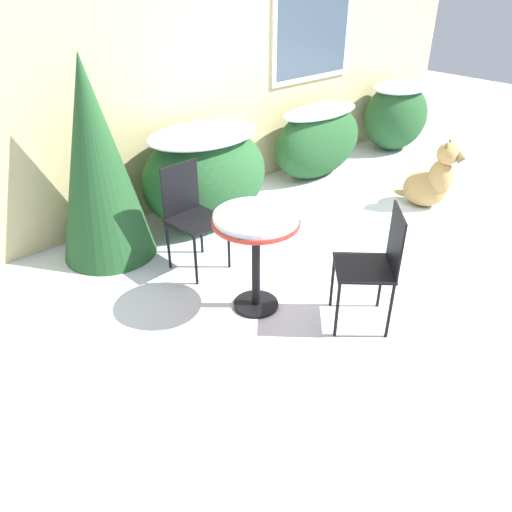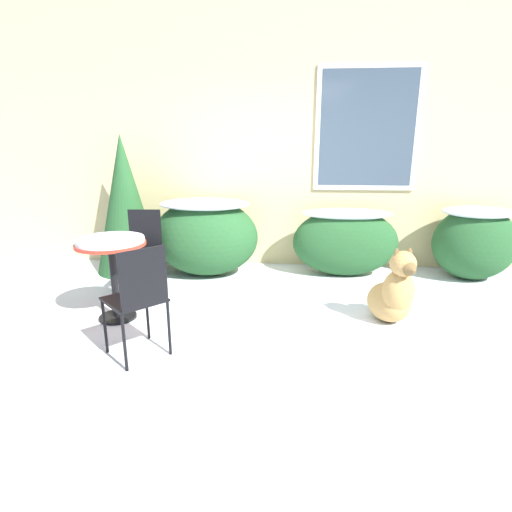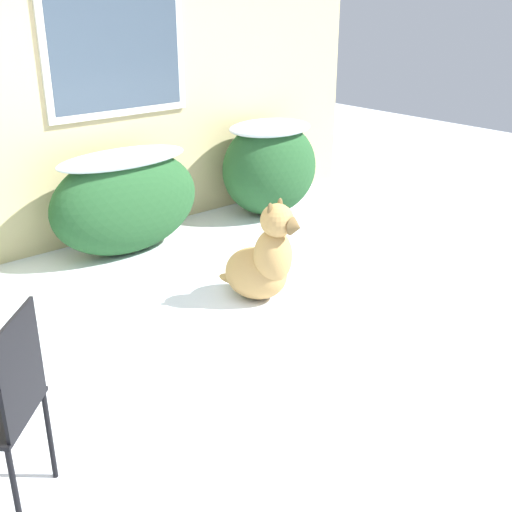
{
  "view_description": "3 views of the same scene",
  "coord_description": "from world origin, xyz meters",
  "px_view_note": "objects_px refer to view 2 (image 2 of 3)",
  "views": [
    {
      "loc": [
        -3.43,
        -2.16,
        2.38
      ],
      "look_at": [
        -1.32,
        0.21,
        0.46
      ],
      "focal_mm": 35.0,
      "sensor_mm": 36.0,
      "label": 1
    },
    {
      "loc": [
        0.31,
        -3.26,
        1.64
      ],
      "look_at": [
        0.0,
        0.6,
        0.55
      ],
      "focal_mm": 28.0,
      "sensor_mm": 36.0,
      "label": 2
    },
    {
      "loc": [
        -1.42,
        -2.78,
        2.06
      ],
      "look_at": [
        1.29,
        0.38,
        0.32
      ],
      "focal_mm": 45.0,
      "sensor_mm": 36.0,
      "label": 3
    }
  ],
  "objects_px": {
    "patio_chair_near_table": "(143,246)",
    "dog": "(393,295)",
    "patio_table": "(112,253)",
    "patio_chair_far_side": "(138,296)"
  },
  "relations": [
    {
      "from": "patio_chair_near_table",
      "to": "dog",
      "type": "distance_m",
      "value": 2.74
    },
    {
      "from": "patio_table",
      "to": "dog",
      "type": "xyz_separation_m",
      "value": [
        2.63,
        0.11,
        -0.38
      ]
    },
    {
      "from": "patio_table",
      "to": "patio_chair_near_table",
      "type": "xyz_separation_m",
      "value": [
        -0.0,
        0.83,
        -0.15
      ]
    },
    {
      "from": "patio_chair_far_side",
      "to": "dog",
      "type": "height_order",
      "value": "patio_chair_far_side"
    },
    {
      "from": "patio_table",
      "to": "patio_chair_far_side",
      "type": "bearing_deg",
      "value": -54.24
    },
    {
      "from": "patio_table",
      "to": "patio_chair_near_table",
      "type": "distance_m",
      "value": 0.84
    },
    {
      "from": "patio_table",
      "to": "patio_chair_far_side",
      "type": "height_order",
      "value": "patio_chair_far_side"
    },
    {
      "from": "dog",
      "to": "patio_chair_far_side",
      "type": "bearing_deg",
      "value": -175.24
    },
    {
      "from": "patio_table",
      "to": "patio_chair_near_table",
      "type": "bearing_deg",
      "value": 90.19
    },
    {
      "from": "patio_chair_near_table",
      "to": "dog",
      "type": "xyz_separation_m",
      "value": [
        2.64,
        -0.71,
        -0.24
      ]
    }
  ]
}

